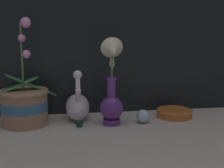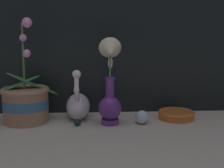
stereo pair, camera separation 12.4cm
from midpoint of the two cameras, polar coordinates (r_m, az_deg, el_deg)
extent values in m
plane|color=#BCB2A3|center=(1.16, 1.91, -8.23)|extent=(2.80, 2.80, 0.00)
cylinder|color=#9E7556|center=(1.26, -12.82, -3.80)|extent=(0.18, 0.18, 0.14)
cylinder|color=#386689|center=(1.26, -12.83, -3.50)|extent=(0.18, 0.18, 0.04)
torus|color=#9E7556|center=(1.24, -12.93, -1.13)|extent=(0.19, 0.19, 0.02)
cylinder|color=#4C6B3D|center=(1.23, -13.18, 5.00)|extent=(0.01, 0.02, 0.25)
ellipsoid|color=#38703D|center=(1.24, -11.57, -0.01)|extent=(0.21, 0.10, 0.11)
ellipsoid|color=#38703D|center=(1.24, -14.38, -0.17)|extent=(0.19, 0.10, 0.08)
sphere|color=#DB8EC6|center=(1.22, -12.49, 10.91)|extent=(0.04, 0.04, 0.04)
sphere|color=#DB8EC6|center=(1.22, -13.17, 8.23)|extent=(0.03, 0.03, 0.03)
sphere|color=#DB8EC6|center=(1.19, -12.48, 5.48)|extent=(0.03, 0.03, 0.03)
ellipsoid|color=white|center=(1.27, -3.45, -4.11)|extent=(0.10, 0.16, 0.10)
cone|color=white|center=(1.33, -3.43, -2.82)|extent=(0.05, 0.06, 0.07)
cylinder|color=white|center=(1.20, -3.51, -2.27)|extent=(0.02, 0.06, 0.07)
sphere|color=white|center=(1.18, -3.53, -1.17)|extent=(0.02, 0.02, 0.02)
cylinder|color=white|center=(1.18, -3.54, 0.30)|extent=(0.02, 0.04, 0.06)
sphere|color=white|center=(1.19, -3.55, 1.76)|extent=(0.03, 0.03, 0.03)
cylinder|color=#602D7F|center=(1.21, 2.57, -6.85)|extent=(0.07, 0.07, 0.02)
ellipsoid|color=#602D7F|center=(1.20, 2.59, -4.43)|extent=(0.09, 0.09, 0.09)
cylinder|color=#602D7F|center=(1.18, 2.62, -0.70)|extent=(0.03, 0.03, 0.07)
torus|color=#602D7F|center=(1.18, 2.64, 1.07)|extent=(0.04, 0.04, 0.01)
cylinder|color=#567A47|center=(1.16, 2.71, 3.19)|extent=(0.01, 0.03, 0.09)
cone|color=beige|center=(1.13, 2.83, 6.10)|extent=(0.08, 0.08, 0.10)
ellipsoid|color=beige|center=(1.16, 2.74, 3.88)|extent=(0.02, 0.02, 0.04)
sphere|color=silver|center=(1.22, 8.42, -6.06)|extent=(0.05, 0.05, 0.05)
cylinder|color=#C66628|center=(1.32, 14.34, -5.54)|extent=(0.14, 0.14, 0.03)
torus|color=#C66628|center=(1.32, 14.36, -5.09)|extent=(0.15, 0.15, 0.01)
sphere|color=#142D23|center=(1.19, -3.40, -7.05)|extent=(0.03, 0.03, 0.03)
camera|label=1|loc=(0.06, -87.14, 0.53)|focal=50.00mm
camera|label=2|loc=(0.06, 92.86, -0.53)|focal=50.00mm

